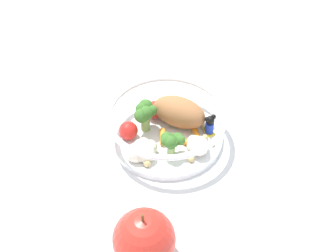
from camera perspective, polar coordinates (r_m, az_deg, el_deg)
ground_plane at (r=0.79m, az=-0.46°, el=-1.70°), size 2.40×2.40×0.00m
food_container at (r=0.77m, az=0.06°, el=-0.11°), size 0.20×0.20×0.07m
loose_apple at (r=0.62m, az=-2.96°, el=-13.75°), size 0.08×0.08×0.10m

